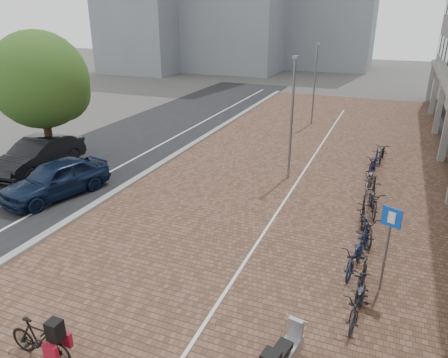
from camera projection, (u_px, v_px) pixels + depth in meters
The scene contains 15 objects.
ground at pixel (147, 289), 12.39m from camera, with size 140.00×140.00×0.00m, color #474442.
plaza_brick at pixel (302, 168), 22.00m from camera, with size 14.50×42.00×0.04m, color brown.
street_asphalt at pixel (126, 145), 25.86m from camera, with size 8.00×50.00×0.03m, color black.
curb at pixel (182, 151), 24.47m from camera, with size 0.35×42.00×0.14m, color gray.
lane_line at pixel (154, 148), 25.15m from camera, with size 0.12×44.00×0.00m, color white.
parking_line at pixel (306, 168), 21.92m from camera, with size 0.10×30.00×0.00m, color white.
car_navy at pixel (56, 179), 18.39m from camera, with size 1.92×4.78×1.63m, color #0E1933.
car_dark at pixel (39, 155), 21.28m from camera, with size 1.82×5.22×1.72m, color black.
hero_bike at pixel (40, 339), 9.73m from camera, with size 1.80×0.53×1.27m.
scooter_front at pixel (284, 354), 9.30m from camera, with size 0.52×1.68×1.15m, color #96969B, non-canonical shape.
parking_sign at pixel (389, 235), 11.69m from camera, with size 0.53×0.26×2.69m.
lamp_near at pixel (291, 121), 19.65m from camera, with size 0.12×0.12×5.77m, color slate.
lamp_far at pixel (314, 85), 29.47m from camera, with size 0.12×0.12×5.61m, color gray.
street_tree at pixel (44, 83), 20.60m from camera, with size 4.75×4.75×6.90m.
bike_row at pixel (370, 200), 17.00m from camera, with size 1.26×15.82×1.05m.
Camera 1 is at (6.00, -8.66, 7.65)m, focal length 33.56 mm.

